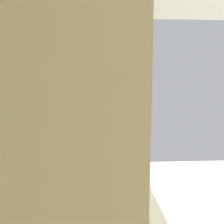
{
  "coord_description": "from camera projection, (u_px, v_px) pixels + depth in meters",
  "views": [
    {
      "loc": [
        -1.56,
        1.36,
        1.59
      ],
      "look_at": [
        -0.04,
        1.28,
        1.42
      ],
      "focal_mm": 35.04,
      "sensor_mm": 36.0,
      "label": 1
    }
  ],
  "objects": [
    {
      "name": "wall_back",
      "position": [
        50.0,
        127.0,
        1.56
      ],
      "size": [
        3.73,
        0.12,
        2.62
      ],
      "primitive_type": "cube",
      "color": "beige",
      "rests_on": "ground_plane"
    },
    {
      "name": "upper_cabinets",
      "position": [
        74.0,
        42.0,
        1.1
      ],
      "size": [
        1.94,
        0.34,
        0.7
      ],
      "color": "beige"
    },
    {
      "name": "oven_range",
      "position": [
        104.0,
        170.0,
        2.93
      ],
      "size": [
        0.61,
        0.69,
        1.1
      ],
      "color": "black",
      "rests_on": "ground_plane"
    },
    {
      "name": "microwave",
      "position": [
        99.0,
        155.0,
        1.61
      ],
      "size": [
        0.53,
        0.34,
        0.34
      ],
      "color": "white",
      "rests_on": "counter_run"
    },
    {
      "name": "bowl",
      "position": [
        109.0,
        152.0,
        2.14
      ],
      "size": [
        0.15,
        0.15,
        0.06
      ],
      "color": "silver",
      "rests_on": "counter_run"
    },
    {
      "name": "kettle",
      "position": [
        116.0,
        200.0,
        1.14
      ],
      "size": [
        0.17,
        0.13,
        0.18
      ],
      "color": "red",
      "rests_on": "counter_run"
    }
  ]
}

